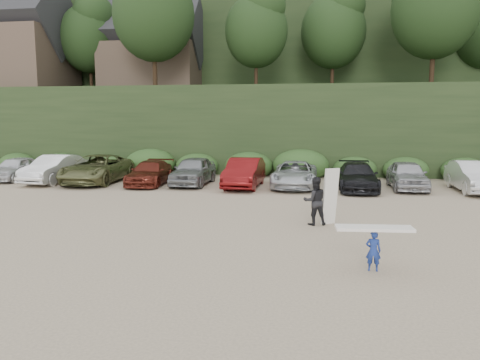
# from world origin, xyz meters

# --- Properties ---
(ground) EXTENTS (120.00, 120.00, 0.00)m
(ground) POSITION_xyz_m (0.00, 0.00, 0.00)
(ground) COLOR tan
(ground) RESTS_ON ground
(hillside_backdrop) EXTENTS (90.00, 41.50, 28.00)m
(hillside_backdrop) POSITION_xyz_m (-0.26, 35.93, 11.22)
(hillside_backdrop) COLOR black
(hillside_backdrop) RESTS_ON ground
(parked_cars) EXTENTS (39.52, 6.16, 1.65)m
(parked_cars) POSITION_xyz_m (2.16, 10.02, 0.77)
(parked_cars) COLOR silver
(parked_cars) RESTS_ON ground
(child_surfer) EXTENTS (1.94, 0.68, 1.14)m
(child_surfer) POSITION_xyz_m (3.47, -3.95, 0.78)
(child_surfer) COLOR navy
(child_surfer) RESTS_ON ground
(adult_surfer) EXTENTS (1.36, 0.85, 2.05)m
(adult_surfer) POSITION_xyz_m (2.05, 1.00, 0.88)
(adult_surfer) COLOR black
(adult_surfer) RESTS_ON ground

